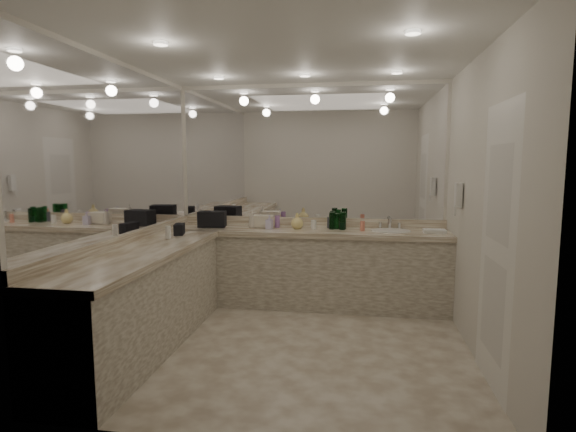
% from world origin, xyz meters
% --- Properties ---
extents(floor, '(3.20, 3.20, 0.00)m').
position_xyz_m(floor, '(0.00, 0.00, 0.00)').
color(floor, beige).
rests_on(floor, ground).
extents(ceiling, '(3.20, 3.20, 0.00)m').
position_xyz_m(ceiling, '(0.00, 0.00, 2.60)').
color(ceiling, white).
rests_on(ceiling, floor).
extents(wall_back, '(3.20, 0.02, 2.60)m').
position_xyz_m(wall_back, '(0.00, 1.50, 1.30)').
color(wall_back, silver).
rests_on(wall_back, floor).
extents(wall_left, '(0.02, 3.00, 2.60)m').
position_xyz_m(wall_left, '(-1.60, 0.00, 1.30)').
color(wall_left, silver).
rests_on(wall_left, floor).
extents(wall_right, '(0.02, 3.00, 2.60)m').
position_xyz_m(wall_right, '(1.60, 0.00, 1.30)').
color(wall_right, silver).
rests_on(wall_right, floor).
extents(vanity_back_base, '(3.20, 0.60, 0.84)m').
position_xyz_m(vanity_back_base, '(0.00, 1.20, 0.42)').
color(vanity_back_base, beige).
rests_on(vanity_back_base, floor).
extents(vanity_back_top, '(3.20, 0.64, 0.06)m').
position_xyz_m(vanity_back_top, '(0.00, 1.19, 0.87)').
color(vanity_back_top, beige).
rests_on(vanity_back_top, vanity_back_base).
extents(vanity_left_base, '(0.60, 2.40, 0.84)m').
position_xyz_m(vanity_left_base, '(-1.30, -0.30, 0.42)').
color(vanity_left_base, beige).
rests_on(vanity_left_base, floor).
extents(vanity_left_top, '(0.64, 2.42, 0.06)m').
position_xyz_m(vanity_left_top, '(-1.29, -0.30, 0.87)').
color(vanity_left_top, beige).
rests_on(vanity_left_top, vanity_left_base).
extents(backsplash_back, '(3.20, 0.04, 0.10)m').
position_xyz_m(backsplash_back, '(0.00, 1.48, 0.95)').
color(backsplash_back, beige).
rests_on(backsplash_back, vanity_back_top).
extents(backsplash_left, '(0.04, 3.00, 0.10)m').
position_xyz_m(backsplash_left, '(-1.58, 0.00, 0.95)').
color(backsplash_left, beige).
rests_on(backsplash_left, vanity_left_top).
extents(mirror_back, '(3.12, 0.01, 1.55)m').
position_xyz_m(mirror_back, '(0.00, 1.49, 1.77)').
color(mirror_back, white).
rests_on(mirror_back, wall_back).
extents(mirror_left, '(0.01, 2.92, 1.55)m').
position_xyz_m(mirror_left, '(-1.59, 0.00, 1.77)').
color(mirror_left, white).
rests_on(mirror_left, wall_left).
extents(sink, '(0.44, 0.44, 0.03)m').
position_xyz_m(sink, '(0.95, 1.20, 0.90)').
color(sink, white).
rests_on(sink, vanity_back_top).
extents(faucet, '(0.24, 0.16, 0.14)m').
position_xyz_m(faucet, '(0.95, 1.41, 0.97)').
color(faucet, silver).
rests_on(faucet, vanity_back_top).
extents(wall_phone, '(0.06, 0.10, 0.24)m').
position_xyz_m(wall_phone, '(1.56, 0.70, 1.35)').
color(wall_phone, white).
rests_on(wall_phone, wall_right).
extents(door, '(0.02, 0.82, 2.10)m').
position_xyz_m(door, '(1.59, -0.50, 1.05)').
color(door, white).
rests_on(door, wall_right).
extents(black_toiletry_bag, '(0.34, 0.24, 0.18)m').
position_xyz_m(black_toiletry_bag, '(-1.13, 1.16, 0.99)').
color(black_toiletry_bag, black).
rests_on(black_toiletry_bag, vanity_back_top).
extents(black_bag_spill, '(0.14, 0.22, 0.11)m').
position_xyz_m(black_bag_spill, '(-1.30, 0.58, 0.96)').
color(black_bag_spill, black).
rests_on(black_bag_spill, vanity_left_top).
extents(cream_cosmetic_case, '(0.24, 0.15, 0.14)m').
position_xyz_m(cream_cosmetic_case, '(-0.53, 1.26, 0.97)').
color(cream_cosmetic_case, beige).
rests_on(cream_cosmetic_case, vanity_back_top).
extents(hand_towel, '(0.24, 0.16, 0.04)m').
position_xyz_m(hand_towel, '(1.41, 1.14, 0.92)').
color(hand_towel, white).
rests_on(hand_towel, vanity_back_top).
extents(lotion_left, '(0.05, 0.05, 0.13)m').
position_xyz_m(lotion_left, '(-1.30, 0.30, 0.96)').
color(lotion_left, white).
rests_on(lotion_left, vanity_left_top).
extents(soap_bottle_a, '(0.09, 0.09, 0.20)m').
position_xyz_m(soap_bottle_a, '(-0.66, 1.20, 1.00)').
color(soap_bottle_a, beige).
rests_on(soap_bottle_a, vanity_back_top).
extents(soap_bottle_b, '(0.08, 0.09, 0.16)m').
position_xyz_m(soap_bottle_b, '(-0.43, 1.13, 0.98)').
color(soap_bottle_b, silver).
rests_on(soap_bottle_b, vanity_back_top).
extents(soap_bottle_c, '(0.17, 0.17, 0.19)m').
position_xyz_m(soap_bottle_c, '(-0.12, 1.20, 0.99)').
color(soap_bottle_c, '#EDD681').
rests_on(soap_bottle_c, vanity_back_top).
extents(green_bottle_0, '(0.07, 0.07, 0.18)m').
position_xyz_m(green_bottle_0, '(0.41, 1.22, 0.99)').
color(green_bottle_0, '#0F521C').
rests_on(green_bottle_0, vanity_back_top).
extents(green_bottle_1, '(0.07, 0.07, 0.18)m').
position_xyz_m(green_bottle_1, '(0.34, 1.27, 0.99)').
color(green_bottle_1, '#0F521C').
rests_on(green_bottle_1, vanity_back_top).
extents(green_bottle_2, '(0.06, 0.06, 0.20)m').
position_xyz_m(green_bottle_2, '(0.29, 1.33, 1.00)').
color(green_bottle_2, '#0F521C').
rests_on(green_bottle_2, vanity_back_top).
extents(green_bottle_3, '(0.07, 0.07, 0.20)m').
position_xyz_m(green_bottle_3, '(0.29, 1.24, 1.00)').
color(green_bottle_3, '#0F521C').
rests_on(green_bottle_3, vanity_back_top).
extents(green_bottle_4, '(0.07, 0.07, 0.20)m').
position_xyz_m(green_bottle_4, '(0.41, 1.27, 1.00)').
color(green_bottle_4, '#0F521C').
rests_on(green_bottle_4, vanity_back_top).
extents(amenity_bottle_0, '(0.05, 0.05, 0.09)m').
position_xyz_m(amenity_bottle_0, '(-0.42, 1.23, 0.95)').
color(amenity_bottle_0, '#E0B28C').
rests_on(amenity_bottle_0, vanity_back_top).
extents(amenity_bottle_1, '(0.06, 0.06, 0.14)m').
position_xyz_m(amenity_bottle_1, '(-0.36, 1.28, 0.97)').
color(amenity_bottle_1, '#9966B2').
rests_on(amenity_bottle_1, vanity_back_top).
extents(amenity_bottle_2, '(0.06, 0.06, 0.11)m').
position_xyz_m(amenity_bottle_2, '(0.08, 1.21, 0.95)').
color(amenity_bottle_2, white).
rests_on(amenity_bottle_2, vanity_back_top).
extents(amenity_bottle_3, '(0.05, 0.05, 0.08)m').
position_xyz_m(amenity_bottle_3, '(0.41, 1.24, 0.94)').
color(amenity_bottle_3, '#3F3F4C').
rests_on(amenity_bottle_3, vanity_back_top).
extents(amenity_bottle_4, '(0.05, 0.05, 0.11)m').
position_xyz_m(amenity_bottle_4, '(0.63, 1.16, 0.96)').
color(amenity_bottle_4, '#E57F66').
rests_on(amenity_bottle_4, vanity_back_top).
extents(amenity_bottle_5, '(0.04, 0.04, 0.10)m').
position_xyz_m(amenity_bottle_5, '(-0.36, 1.27, 0.95)').
color(amenity_bottle_5, '#E57F66').
rests_on(amenity_bottle_5, vanity_back_top).
extents(amenity_bottle_6, '(0.05, 0.05, 0.13)m').
position_xyz_m(amenity_bottle_6, '(0.25, 1.34, 0.96)').
color(amenity_bottle_6, '#3F3F4C').
rests_on(amenity_bottle_6, vanity_back_top).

